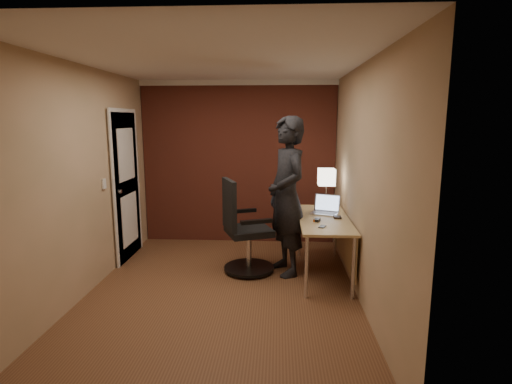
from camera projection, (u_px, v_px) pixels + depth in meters
The scene contains 9 objects.
room at pixel (217, 158), 5.78m from camera, with size 4.00×4.00×4.00m.
desk at pixel (329, 228), 4.91m from camera, with size 0.60×1.50×0.73m.
desk_lamp at pixel (326, 178), 5.36m from camera, with size 0.22×0.22×0.54m.
laptop at pixel (326, 208), 5.12m from camera, with size 0.40×0.36×0.23m.
mouse at pixel (317, 220), 4.71m from camera, with size 0.06×0.10×0.03m, color black.
phone at pixel (322, 227), 4.46m from camera, with size 0.06×0.12×0.01m, color black.
wallet at pixel (337, 217), 4.86m from camera, with size 0.09×0.11×0.02m, color black.
office_chair at pixel (243, 233), 5.00m from camera, with size 0.69×0.75×1.17m.
person at pixel (287, 197), 4.91m from camera, with size 0.72×0.47×1.96m, color black.
Camera 1 is at (0.61, -4.20, 1.92)m, focal length 28.00 mm.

